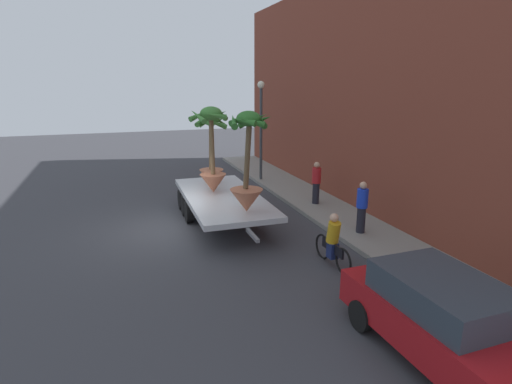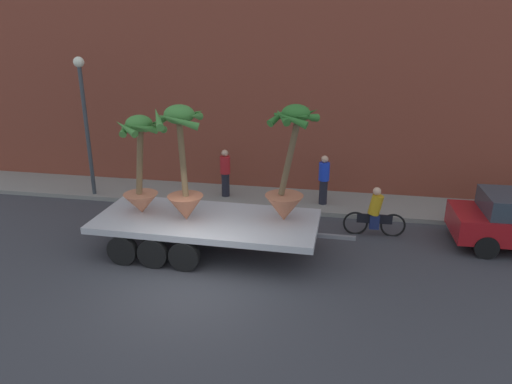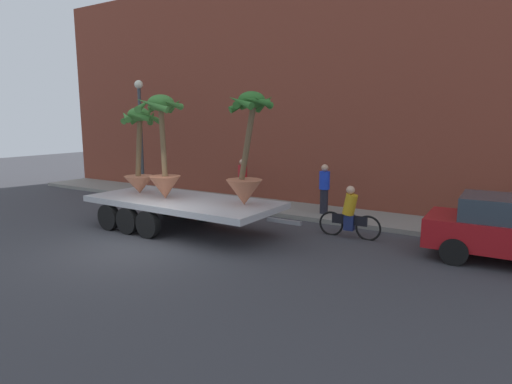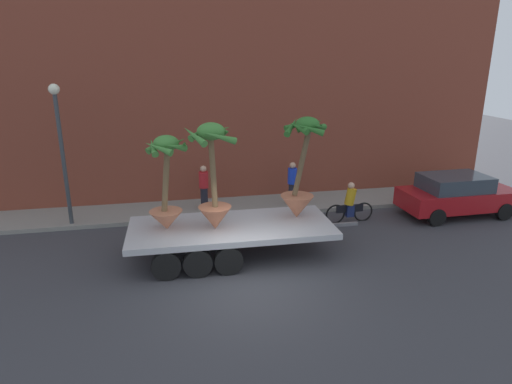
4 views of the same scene
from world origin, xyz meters
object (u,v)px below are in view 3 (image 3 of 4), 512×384
object	(u,v)px
potted_palm_rear	(139,154)
street_lamp	(140,122)
pedestrian_far_left	(324,188)
flatbed_trailer	(177,205)
potted_palm_front	(247,157)
cyclist	(350,215)
potted_palm_middle	(163,152)
pedestrian_near_gate	(243,180)

from	to	relation	value
potted_palm_rear	street_lamp	xyz separation A→B (m)	(-3.41, 3.31, 0.97)
pedestrian_far_left	flatbed_trailer	bearing A→B (deg)	-129.85
flatbed_trailer	potted_palm_front	world-z (taller)	potted_palm_front
pedestrian_far_left	potted_palm_rear	bearing A→B (deg)	-141.59
cyclist	pedestrian_far_left	world-z (taller)	pedestrian_far_left
potted_palm_middle	potted_palm_front	distance (m)	2.76
potted_palm_front	cyclist	bearing A→B (deg)	34.60
pedestrian_near_gate	street_lamp	world-z (taller)	street_lamp
potted_palm_front	pedestrian_near_gate	size ratio (longest dim) A/B	1.84
potted_palm_front	potted_palm_rear	bearing A→B (deg)	-177.22
pedestrian_far_left	cyclist	bearing A→B (deg)	-50.23
cyclist	flatbed_trailer	bearing A→B (deg)	-158.47
street_lamp	potted_palm_front	bearing A→B (deg)	-22.69
cyclist	street_lamp	distance (m)	10.30
pedestrian_near_gate	street_lamp	bearing A→B (deg)	-172.14
cyclist	potted_palm_front	bearing A→B (deg)	-145.40
potted_palm_front	cyclist	distance (m)	3.38
potted_palm_middle	cyclist	xyz separation A→B (m)	(5.15, 2.14, -1.75)
potted_palm_rear	pedestrian_near_gate	xyz separation A→B (m)	(1.35, 3.97, -1.22)
potted_palm_rear	potted_palm_front	bearing A→B (deg)	2.78
potted_palm_rear	pedestrian_far_left	size ratio (longest dim) A/B	1.62
pedestrian_near_gate	flatbed_trailer	bearing A→B (deg)	-86.60
pedestrian_far_left	street_lamp	world-z (taller)	street_lamp
pedestrian_near_gate	pedestrian_far_left	bearing A→B (deg)	-2.29
potted_palm_middle	pedestrian_far_left	bearing A→B (deg)	49.34
pedestrian_near_gate	potted_palm_front	bearing A→B (deg)	-54.64
potted_palm_front	cyclist	size ratio (longest dim) A/B	1.71
flatbed_trailer	potted_palm_front	xyz separation A→B (m)	(2.44, 0.24, 1.55)
potted_palm_middle	street_lamp	world-z (taller)	street_lamp
flatbed_trailer	pedestrian_far_left	bearing A→B (deg)	50.15
potted_palm_middle	pedestrian_near_gate	bearing A→B (deg)	89.39
potted_palm_front	street_lamp	size ratio (longest dim) A/B	0.65
potted_palm_rear	pedestrian_far_left	xyz separation A→B (m)	(4.83, 3.83, -1.22)
flatbed_trailer	potted_palm_rear	size ratio (longest dim) A/B	2.56
potted_palm_rear	potted_palm_middle	bearing A→B (deg)	-11.65
potted_palm_rear	flatbed_trailer	bearing A→B (deg)	-1.75
street_lamp	pedestrian_near_gate	bearing A→B (deg)	7.86
potted_palm_rear	pedestrian_far_left	distance (m)	6.28
pedestrian_near_gate	potted_palm_middle	bearing A→B (deg)	-90.61
potted_palm_rear	potted_palm_front	world-z (taller)	potted_palm_front
potted_palm_middle	street_lamp	size ratio (longest dim) A/B	0.65
flatbed_trailer	street_lamp	bearing A→B (deg)	146.16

